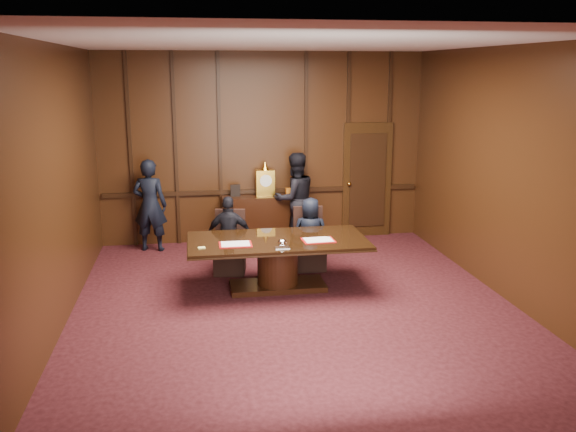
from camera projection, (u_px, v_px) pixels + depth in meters
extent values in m
plane|color=black|center=(295.00, 307.00, 8.34)|extent=(7.00, 7.00, 0.00)
plane|color=silver|center=(296.00, 42.00, 7.52)|extent=(7.00, 7.00, 0.00)
cube|color=black|center=(263.00, 148.00, 11.29)|extent=(6.00, 0.04, 3.50)
cube|color=black|center=(376.00, 264.00, 4.57)|extent=(6.00, 0.04, 3.50)
cube|color=black|center=(55.00, 189.00, 7.47)|extent=(0.04, 7.00, 3.50)
cube|color=black|center=(510.00, 175.00, 8.40)|extent=(0.04, 7.00, 3.50)
cube|color=black|center=(264.00, 191.00, 11.45)|extent=(5.90, 0.05, 0.08)
cube|color=black|center=(367.00, 180.00, 11.71)|extent=(0.95, 0.06, 2.20)
sphere|color=gold|center=(349.00, 184.00, 11.60)|extent=(0.08, 0.08, 0.08)
cube|color=black|center=(265.00, 219.00, 11.36)|extent=(1.60, 0.45, 0.90)
cube|color=black|center=(228.00, 243.00, 11.35)|extent=(0.12, 0.40, 0.06)
cube|color=black|center=(302.00, 239.00, 11.57)|extent=(0.12, 0.40, 0.06)
cube|color=gold|center=(265.00, 183.00, 11.20)|extent=(0.34, 0.18, 0.48)
cylinder|color=white|center=(266.00, 181.00, 11.09)|extent=(0.22, 0.03, 0.22)
cone|color=gold|center=(265.00, 166.00, 11.13)|extent=(0.14, 0.14, 0.16)
cube|color=black|center=(235.00, 191.00, 11.17)|extent=(0.18, 0.04, 0.22)
cube|color=orange|center=(292.00, 191.00, 11.34)|extent=(0.22, 0.12, 0.12)
cube|color=black|center=(278.00, 286.00, 9.06)|extent=(1.40, 0.60, 0.08)
cylinder|color=black|center=(278.00, 263.00, 8.97)|extent=(0.60, 0.60, 0.62)
cube|color=black|center=(278.00, 243.00, 8.90)|extent=(2.62, 1.32, 0.02)
cube|color=black|center=(278.00, 241.00, 8.90)|extent=(2.60, 1.30, 0.06)
cube|color=#AE1110|center=(235.00, 244.00, 8.60)|extent=(0.46, 0.34, 0.01)
cube|color=white|center=(235.00, 244.00, 8.60)|extent=(0.40, 0.29, 0.01)
cube|color=#AE1110|center=(318.00, 240.00, 8.81)|extent=(0.48, 0.35, 0.01)
cube|color=white|center=(318.00, 240.00, 8.81)|extent=(0.41, 0.30, 0.01)
cube|color=white|center=(282.00, 247.00, 8.45)|extent=(0.20, 0.14, 0.01)
ellipsoid|color=white|center=(282.00, 243.00, 8.44)|extent=(0.13, 0.13, 0.10)
cube|color=#F3E577|center=(202.00, 248.00, 8.44)|extent=(0.11, 0.08, 0.01)
cube|color=black|center=(230.00, 259.00, 9.73)|extent=(0.55, 0.55, 0.46)
cube|color=black|center=(230.00, 226.00, 9.82)|extent=(0.48, 0.14, 0.55)
cylinder|color=black|center=(218.00, 270.00, 9.53)|extent=(0.04, 0.04, 0.23)
cylinder|color=black|center=(241.00, 261.00, 9.98)|extent=(0.04, 0.04, 0.23)
cube|color=black|center=(310.00, 255.00, 9.93)|extent=(0.49, 0.49, 0.46)
cube|color=black|center=(308.00, 223.00, 10.02)|extent=(0.48, 0.07, 0.55)
cylinder|color=black|center=(300.00, 266.00, 9.73)|extent=(0.04, 0.04, 0.23)
cylinder|color=black|center=(319.00, 257.00, 10.18)|extent=(0.04, 0.04, 0.23)
imported|color=black|center=(229.00, 236.00, 9.59)|extent=(0.78, 0.43, 1.25)
imported|color=black|center=(310.00, 234.00, 9.80)|extent=(0.65, 0.51, 1.19)
imported|color=black|center=(150.00, 205.00, 10.80)|extent=(0.68, 0.52, 1.65)
imported|color=black|center=(295.00, 199.00, 11.20)|extent=(0.98, 0.85, 1.71)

